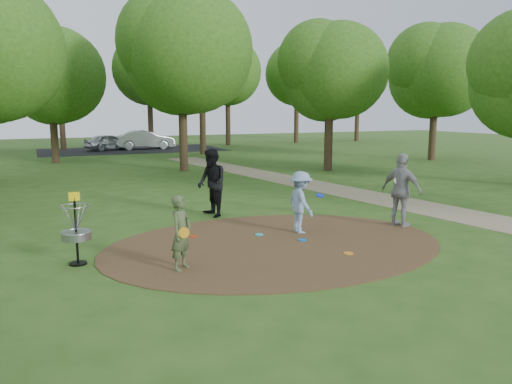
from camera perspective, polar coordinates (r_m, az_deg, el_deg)
name	(u,v)px	position (r m, az deg, el deg)	size (l,w,h in m)	color
ground	(276,244)	(12.10, 2.33, -6.00)	(100.00, 100.00, 0.00)	#2D5119
dirt_clearing	(276,244)	(12.09, 2.33, -5.96)	(8.40, 8.40, 0.02)	#47301C
footpath	(426,208)	(17.37, 18.84, -1.72)	(2.00, 40.00, 0.01)	#8C7A5B
parking_lot	(132,150)	(41.20, -13.99, 4.70)	(14.00, 8.00, 0.01)	black
player_observer_with_disc	(181,233)	(10.16, -8.56, -4.64)	(0.66, 0.65, 1.53)	#475833
player_throwing_with_disc	(301,202)	(13.07, 5.14, -1.18)	(1.02, 1.06, 1.63)	#819DC1
player_walking_with_disc	(212,183)	(15.08, -5.08, 1.06)	(0.88, 1.07, 2.06)	black
player_waiting_with_disc	(402,190)	(14.24, 16.30, 0.18)	(0.87, 1.29, 2.04)	#949497
disc_ground_cyan	(259,235)	(12.90, 0.37, -4.88)	(0.22, 0.22, 0.02)	#1BBFD9
disc_ground_blue	(302,240)	(12.42, 5.32, -5.48)	(0.22, 0.22, 0.02)	blue
disc_ground_red	(193,236)	(12.83, -7.16, -5.03)	(0.22, 0.22, 0.02)	red
car_left	(109,142)	(41.26, -16.44, 5.50)	(1.52, 3.78, 1.29)	#B4B8BC
car_right	(145,140)	(41.56, -12.55, 5.85)	(1.62, 4.64, 1.53)	#B6B7BE
disc_ground_orange	(348,253)	(11.45, 10.51, -6.90)	(0.22, 0.22, 0.02)	orange
disc_golf_basket	(76,224)	(11.01, -19.90, -3.43)	(0.63, 0.63, 1.54)	black
tree_ring	(210,60)	(21.49, -5.27, 14.74)	(37.35, 45.51, 9.11)	#332316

